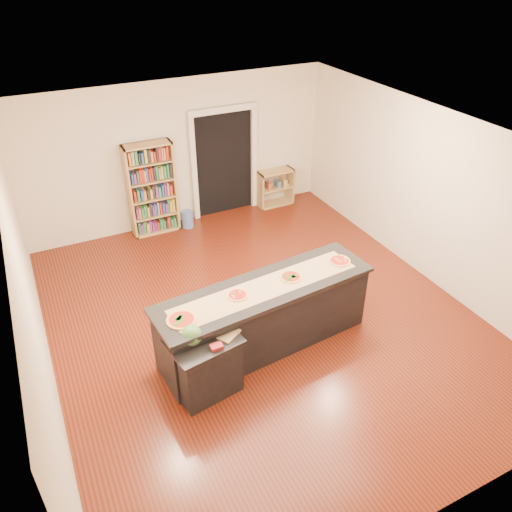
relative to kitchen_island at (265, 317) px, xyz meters
name	(u,v)px	position (x,y,z in m)	size (l,w,h in m)	color
room	(262,239)	(0.23, 0.55, 0.89)	(6.00, 7.00, 2.80)	beige
doorway	(224,157)	(1.13, 4.01, 0.69)	(1.40, 0.09, 2.21)	black
kitchen_island	(265,317)	(0.00, 0.00, 0.00)	(3.06, 0.83, 1.01)	black
side_counter	(205,365)	(-1.04, -0.41, -0.09)	(0.84, 0.62, 0.83)	black
bookshelf	(152,189)	(-0.42, 3.84, 0.38)	(0.89, 0.32, 1.78)	tan
low_shelf	(275,188)	(2.21, 3.83, -0.12)	(0.77, 0.33, 0.77)	tan
waste_bin	(188,219)	(0.19, 3.72, -0.34)	(0.23, 0.23, 0.34)	#4F71B0
kraft_paper	(266,287)	(0.00, -0.01, 0.50)	(2.66, 0.48, 0.00)	tan
watermelon	(192,335)	(-1.18, -0.40, 0.45)	(0.25, 0.25, 0.25)	#144214
cutting_board	(229,334)	(-0.73, -0.45, 0.33)	(0.28, 0.19, 0.02)	tan
package_red	(217,347)	(-0.95, -0.61, 0.35)	(0.14, 0.10, 0.05)	maroon
package_teal	(221,322)	(-0.74, -0.23, 0.35)	(0.13, 0.13, 0.05)	#195966
pizza_a	(181,320)	(-1.21, -0.16, 0.51)	(0.35, 0.35, 0.02)	tan
pizza_b	(237,295)	(-0.41, -0.01, 0.51)	(0.29, 0.29, 0.02)	tan
pizza_c	(291,277)	(0.41, 0.04, 0.51)	(0.31, 0.31, 0.02)	tan
pizza_d	(339,261)	(1.22, 0.08, 0.51)	(0.29, 0.29, 0.02)	tan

